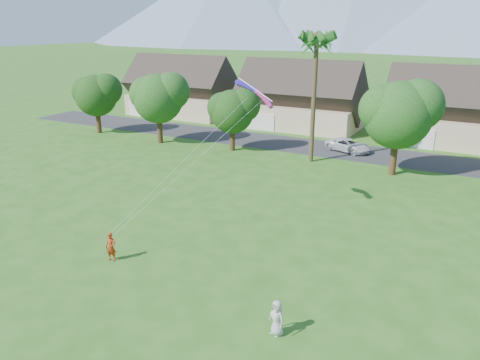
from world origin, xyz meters
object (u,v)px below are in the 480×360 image
Objects in this scene: kite_flyer at (111,247)px; parked_car at (348,145)px; parafoil_kite at (256,91)px; watcher at (277,318)px.

parked_car is at bearing 64.21° from kite_flyer.
kite_flyer is at bearing -120.79° from parafoil_kite.
parked_car is at bearing 81.23° from parafoil_kite.
kite_flyer is 13.38m from parafoil_kite.
parafoil_kite is (-0.74, -20.77, 8.19)m from parked_car.
watcher is at bearing -24.68° from kite_flyer.
parafoil_kite is at bearing 49.64° from kite_flyer.
parafoil_kite reaches higher than watcher.
kite_flyer is 1.02× the size of watcher.
parafoil_kite is at bearing -165.27° from parked_car.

